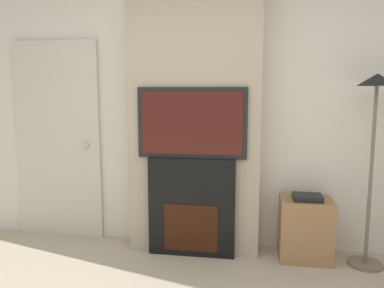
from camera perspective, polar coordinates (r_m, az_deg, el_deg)
wall_back at (r=3.66m, az=0.78°, el=5.40°), size 6.00×0.06×2.70m
chimney_breast at (r=3.50m, az=0.37°, el=5.28°), size 1.22×0.28×2.70m
fireplace at (r=3.52m, az=-0.00°, el=-9.56°), size 0.80×0.15×0.92m
television at (r=3.36m, az=-0.01°, el=3.23°), size 0.99×0.07×0.64m
floor_lamp at (r=3.47m, az=26.06°, el=3.23°), size 0.32×0.32×1.66m
media_stand at (r=3.61m, az=16.89°, el=-12.18°), size 0.46×0.35×0.61m
entry_door at (r=4.11m, az=-19.71°, el=0.48°), size 0.91×0.09×2.02m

